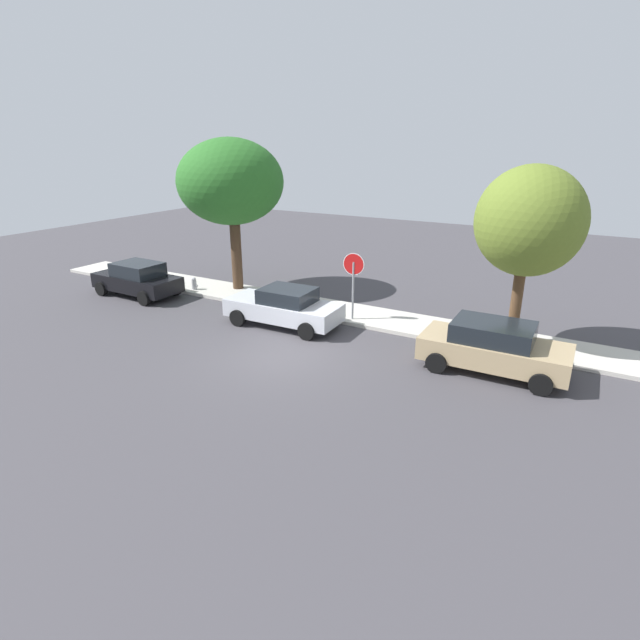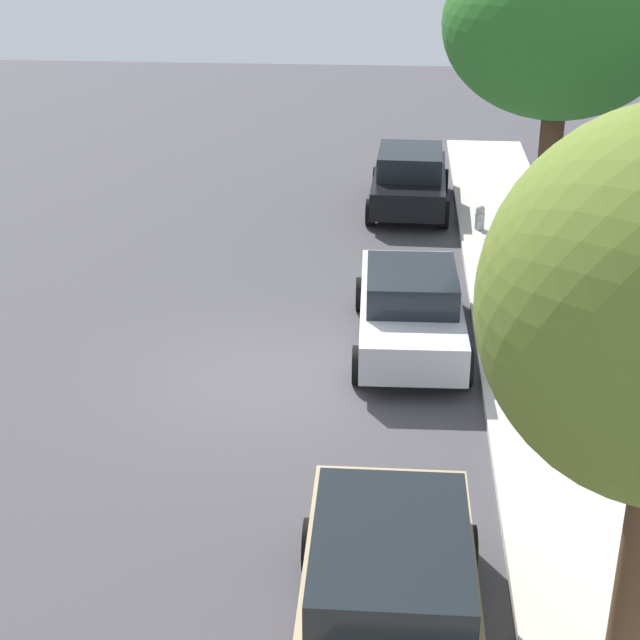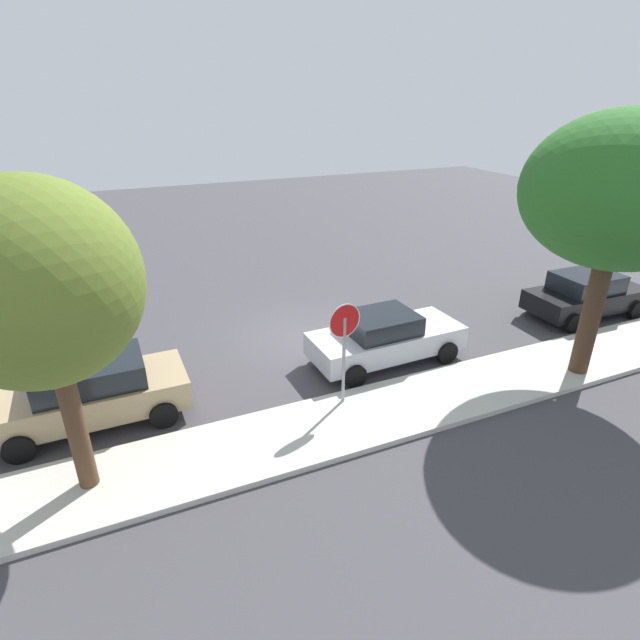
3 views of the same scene
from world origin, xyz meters
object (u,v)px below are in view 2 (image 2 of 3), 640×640
Objects in this scene: parked_car_tan at (389,598)px; fire_hydrant at (480,220)px; parked_car_black at (410,179)px; street_tree_near_corner at (560,25)px; stop_sign at (520,295)px; parked_car_silver at (410,307)px.

fire_hydrant is at bearing 172.36° from parked_car_tan.
street_tree_near_corner is at bearing 39.54° from parked_car_black.
parked_car_tan is at bearing -13.83° from street_tree_near_corner.
stop_sign is at bearing 9.06° from parked_car_black.
fire_hydrant is (-6.07, 1.62, -0.39)m from parked_car_silver.
street_tree_near_corner is (3.39, 2.80, 4.15)m from parked_car_black.
stop_sign is 7.38m from street_tree_near_corner.
parked_car_silver is at bearing 178.34° from parked_car_tan.
parked_car_tan is 15.62m from parked_car_black.
parked_car_tan reaches higher than parked_car_silver.
parked_car_silver is at bearing 0.08° from parked_car_black.
fire_hydrant is (1.84, 1.63, -0.42)m from parked_car_black.
stop_sign is 8.31m from fire_hydrant.
street_tree_near_corner is (-6.62, 1.20, 3.03)m from stop_sign.
fire_hydrant is at bearing 41.54° from parked_car_black.
parked_car_black is (-10.01, -1.60, -1.12)m from stop_sign.
fire_hydrant is at bearing 179.74° from stop_sign.
parked_car_silver is 1.06× the size of parked_car_black.
stop_sign is at bearing 162.11° from parked_car_tan.
parked_car_silver is at bearing -14.98° from fire_hydrant.
fire_hydrant is at bearing 165.02° from parked_car_silver.
fire_hydrant is at bearing -143.01° from street_tree_near_corner.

